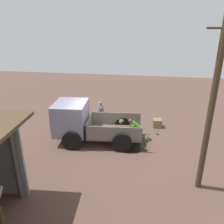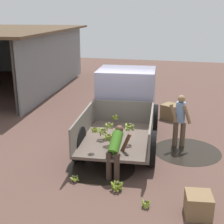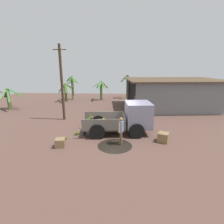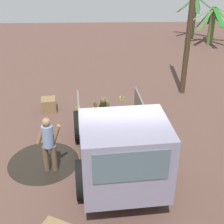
% 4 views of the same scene
% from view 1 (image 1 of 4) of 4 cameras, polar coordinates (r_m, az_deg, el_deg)
% --- Properties ---
extents(ground, '(36.00, 36.00, 0.00)m').
position_cam_1_polar(ground, '(12.11, -4.16, -7.62)').
color(ground, brown).
extents(mud_patch_0, '(1.86, 1.86, 0.01)m').
position_cam_1_polar(mud_patch_0, '(11.81, 4.56, -8.42)').
color(mud_patch_0, black).
rests_on(mud_patch_0, ground).
extents(mud_patch_1, '(2.03, 2.03, 0.01)m').
position_cam_1_polar(mud_patch_1, '(13.99, -1.33, -3.40)').
color(mud_patch_1, black).
rests_on(mud_patch_1, ground).
extents(cargo_truck, '(4.76, 2.59, 2.15)m').
position_cam_1_polar(cargo_truck, '(11.86, -8.64, -2.23)').
color(cargo_truck, brown).
rests_on(cargo_truck, ground).
extents(utility_pole, '(1.06, 0.22, 6.26)m').
position_cam_1_polar(utility_pole, '(8.16, 24.42, 0.31)').
color(utility_pole, '#3F2E1D').
rests_on(utility_pole, ground).
extents(person_foreground_visitor, '(0.32, 0.70, 1.65)m').
position_cam_1_polar(person_foreground_visitor, '(13.45, -3.02, -0.23)').
color(person_foreground_visitor, brown).
rests_on(person_foreground_visitor, ground).
extents(person_worker_loading, '(0.74, 0.65, 1.26)m').
position_cam_1_polar(person_worker_loading, '(11.87, 6.34, -4.26)').
color(person_worker_loading, '#3C2C23').
rests_on(person_worker_loading, ground).
extents(banana_bunch_on_ground_0, '(0.19, 0.19, 0.18)m').
position_cam_1_polar(banana_bunch_on_ground_0, '(13.04, 11.71, -5.35)').
color(banana_bunch_on_ground_0, '#443D2C').
rests_on(banana_bunch_on_ground_0, ground).
extents(banana_bunch_on_ground_1, '(0.23, 0.22, 0.16)m').
position_cam_1_polar(banana_bunch_on_ground_1, '(11.36, 8.78, -9.36)').
color(banana_bunch_on_ground_1, '#423C2B').
rests_on(banana_bunch_on_ground_1, ground).
extents(banana_bunch_on_ground_2, '(0.31, 0.32, 0.23)m').
position_cam_1_polar(banana_bunch_on_ground_2, '(12.32, 9.49, -6.65)').
color(banana_bunch_on_ground_2, '#4D4532').
rests_on(banana_bunch_on_ground_2, ground).
extents(wooden_crate_0, '(0.60, 0.60, 0.50)m').
position_cam_1_polar(wooden_crate_0, '(13.96, 11.69, -2.82)').
color(wooden_crate_0, brown).
rests_on(wooden_crate_0, ground).
extents(wooden_crate_1, '(0.82, 0.82, 0.58)m').
position_cam_1_polar(wooden_crate_1, '(14.08, -13.83, -2.60)').
color(wooden_crate_1, olive).
rests_on(wooden_crate_1, ground).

